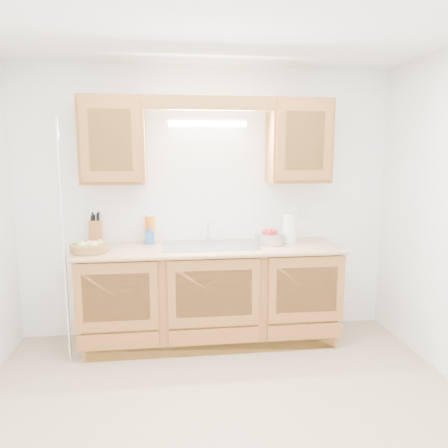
{
  "coord_description": "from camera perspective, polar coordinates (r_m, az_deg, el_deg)",
  "views": [
    {
      "loc": [
        -0.36,
        -2.6,
        1.71
      ],
      "look_at": [
        0.08,
        0.85,
        1.15
      ],
      "focal_mm": 35.0,
      "sensor_mm": 36.0,
      "label": 1
    }
  ],
  "objects": [
    {
      "name": "room",
      "position": [
        2.67,
        0.62,
        -0.86
      ],
      "size": [
        3.52,
        3.5,
        2.5
      ],
      "color": "tan",
      "rests_on": "ground"
    },
    {
      "name": "base_cabinets",
      "position": [
        4.03,
        -1.76,
        -9.29
      ],
      "size": [
        2.2,
        0.6,
        0.86
      ],
      "primitive_type": "cube",
      "color": "#A0672F",
      "rests_on": "ground"
    },
    {
      "name": "countertop",
      "position": [
        3.9,
        -1.77,
        -3.21
      ],
      "size": [
        2.3,
        0.63,
        0.04
      ],
      "primitive_type": "cube",
      "color": "tan",
      "rests_on": "base_cabinets"
    },
    {
      "name": "upper_cabinet_left",
      "position": [
        3.97,
        -14.28,
        10.48
      ],
      "size": [
        0.55,
        0.33,
        0.75
      ],
      "primitive_type": "cube",
      "color": "#A0672F",
      "rests_on": "room"
    },
    {
      "name": "upper_cabinet_right",
      "position": [
        4.12,
        9.73,
        10.57
      ],
      "size": [
        0.55,
        0.33,
        0.75
      ],
      "primitive_type": "cube",
      "color": "#A0672F",
      "rests_on": "room"
    },
    {
      "name": "valance",
      "position": [
        3.84,
        -1.88,
        15.53
      ],
      "size": [
        2.2,
        0.05,
        0.12
      ],
      "primitive_type": "cube",
      "color": "#A0672F",
      "rests_on": "room"
    },
    {
      "name": "fluorescent_fixture",
      "position": [
        4.05,
        -2.18,
        13.16
      ],
      "size": [
        0.76,
        0.08,
        0.08
      ],
      "color": "white",
      "rests_on": "room"
    },
    {
      "name": "sink",
      "position": [
        3.93,
        -1.8,
        -3.88
      ],
      "size": [
        0.84,
        0.46,
        0.36
      ],
      "color": "#9E9EA3",
      "rests_on": "countertop"
    },
    {
      "name": "wire_shelf_pole",
      "position": [
        3.71,
        -20.21,
        -2.52
      ],
      "size": [
        0.03,
        0.03,
        2.0
      ],
      "primitive_type": "cylinder",
      "color": "silver",
      "rests_on": "ground"
    },
    {
      "name": "outlet_plate",
      "position": [
        4.34,
        10.41,
        1.53
      ],
      "size": [
        0.08,
        0.01,
        0.12
      ],
      "primitive_type": "cube",
      "color": "white",
      "rests_on": "room"
    },
    {
      "name": "fruit_basket",
      "position": [
        3.83,
        -17.18,
        -2.85
      ],
      "size": [
        0.37,
        0.37,
        0.1
      ],
      "rotation": [
        0.0,
        0.0,
        -0.19
      ],
      "color": "#9E7A3F",
      "rests_on": "countertop"
    },
    {
      "name": "knife_block",
      "position": [
        4.14,
        -16.44,
        -1.03
      ],
      "size": [
        0.1,
        0.17,
        0.3
      ],
      "rotation": [
        0.0,
        0.0,
        -0.01
      ],
      "color": "#A0672F",
      "rests_on": "countertop"
    },
    {
      "name": "orange_canister",
      "position": [
        4.11,
        -9.65,
        -0.59
      ],
      "size": [
        0.11,
        0.11,
        0.26
      ],
      "rotation": [
        0.0,
        0.0,
        -0.39
      ],
      "color": "orange",
      "rests_on": "countertop"
    },
    {
      "name": "soap_bottle",
      "position": [
        4.04,
        -9.68,
        -1.4
      ],
      "size": [
        0.09,
        0.09,
        0.17
      ],
      "primitive_type": "imported",
      "rotation": [
        0.0,
        0.0,
        0.16
      ],
      "color": "blue",
      "rests_on": "countertop"
    },
    {
      "name": "sponge",
      "position": [
        4.21,
        5.25,
        -1.93
      ],
      "size": [
        0.11,
        0.08,
        0.02
      ],
      "rotation": [
        0.0,
        0.0,
        -0.24
      ],
      "color": "#CC333F",
      "rests_on": "countertop"
    },
    {
      "name": "paper_towel",
      "position": [
        4.07,
        8.54,
        -0.66
      ],
      "size": [
        0.15,
        0.15,
        0.31
      ],
      "rotation": [
        0.0,
        0.0,
        -0.21
      ],
      "color": "silver",
      "rests_on": "countertop"
    },
    {
      "name": "apple_bowl",
      "position": [
        4.0,
        5.93,
        -1.77
      ],
      "size": [
        0.35,
        0.35,
        0.14
      ],
      "rotation": [
        0.0,
        0.0,
        0.38
      ],
      "color": "silver",
      "rests_on": "countertop"
    }
  ]
}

